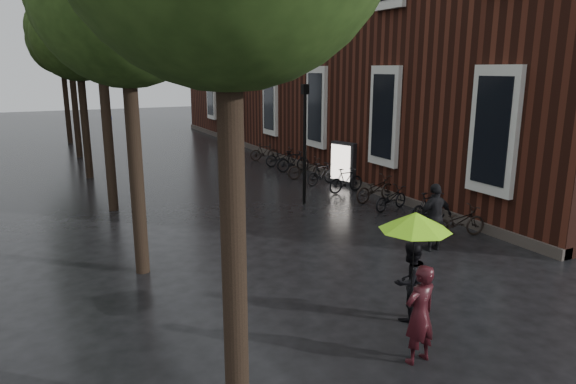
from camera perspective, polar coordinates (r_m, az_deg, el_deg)
ground at (r=9.04m, az=23.06°, el=-18.96°), size 120.00×120.00×0.00m
brick_building at (r=29.35m, az=8.22°, el=15.97°), size 10.20×33.20×12.00m
street_trees at (r=20.81m, az=-21.61°, el=17.19°), size 4.33×34.03×8.91m
person_burgundy at (r=8.76m, az=14.43°, el=-13.01°), size 0.65×0.46×1.69m
person_black at (r=10.12m, az=13.38°, el=-9.64°), size 0.83×0.68×1.54m
lime_umbrella at (r=8.91m, az=13.97°, el=-3.18°), size 1.24×1.24×1.81m
pedestrian_walking at (r=13.99m, az=15.99°, el=-2.71°), size 1.08×0.49×1.81m
parked_bicycles at (r=20.48m, az=5.62°, el=1.58°), size 2.17×14.75×1.01m
ad_lightbox at (r=21.24m, az=6.14°, el=3.17°), size 0.27×1.18×1.78m
lamp_post at (r=17.90m, az=1.86°, el=6.63°), size 0.22×0.22×4.18m
cycle_sign at (r=23.97m, az=-19.27°, el=6.10°), size 0.15×0.52×2.86m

